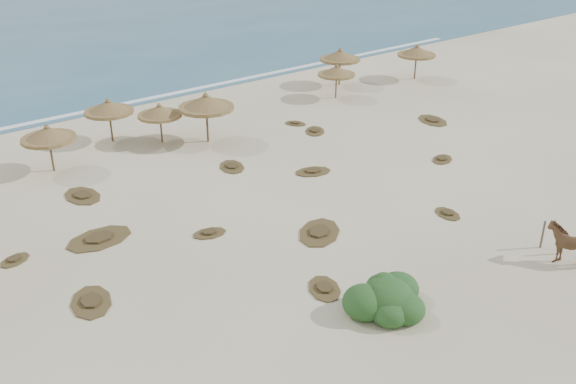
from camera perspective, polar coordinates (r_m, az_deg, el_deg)
name	(u,v)px	position (r m, az deg, el deg)	size (l,w,h in m)	color
ground	(383,245)	(29.00, 8.44, -4.71)	(160.00, 160.00, 0.00)	beige
foam_line	(126,103)	(48.88, -14.17, 7.65)	(70.00, 0.60, 0.01)	white
palapa_1	(48,134)	(37.57, -20.56, 4.82)	(3.82, 3.82, 2.80)	brown
palapa_2	(109,108)	(41.00, -15.66, 7.24)	(3.80, 3.80, 2.83)	brown
palapa_3	(160,112)	(40.20, -11.35, 7.02)	(2.94, 2.94, 2.56)	brown
palapa_4	(206,103)	(39.69, -7.30, 7.85)	(3.48, 3.48, 3.22)	brown
palapa_5	(337,71)	(48.30, 4.34, 10.64)	(3.64, 3.64, 2.61)	brown
palapa_6	(340,56)	(51.63, 4.65, 11.97)	(3.90, 3.90, 2.99)	brown
palapa_7	(417,52)	(54.16, 11.37, 12.13)	(3.77, 3.77, 2.89)	brown
horse	(573,243)	(29.64, 23.99, -4.18)	(0.96, 2.10, 1.77)	#8D5E40
fence_post_near	(543,234)	(30.34, 21.70, -3.52)	(0.10, 0.10, 1.32)	#655C4B
fence_post_far	(563,242)	(30.25, 23.29, -4.12)	(0.08, 0.08, 1.13)	#655C4B
bush	(387,299)	(24.67, 8.79, -9.37)	(3.36, 2.96, 1.51)	#2C5524
scrub_0	(91,302)	(26.13, -17.09, -9.30)	(2.20, 2.73, 0.16)	brown
scrub_1	(99,238)	(30.35, -16.42, -3.98)	(3.23, 2.23, 0.16)	brown
scrub_2	(209,233)	(29.77, -7.00, -3.64)	(1.77, 1.34, 0.16)	brown
scrub_3	(313,171)	(35.83, 2.23, 1.84)	(2.38, 1.93, 0.16)	brown
scrub_4	(442,159)	(38.49, 13.55, 2.86)	(1.94, 1.62, 0.16)	brown
scrub_5	(433,120)	(44.85, 12.73, 6.24)	(2.37, 2.94, 0.16)	brown
scrub_6	(83,196)	(34.67, -17.80, -0.31)	(1.75, 2.58, 0.16)	brown
scrub_7	(315,131)	(41.85, 2.41, 5.45)	(2.16, 2.25, 0.16)	brown
scrub_8	(15,260)	(29.92, -23.12, -5.57)	(1.63, 1.39, 0.16)	brown
scrub_9	(319,232)	(29.65, 2.80, -3.59)	(3.37, 3.17, 0.16)	brown
scrub_10	(295,123)	(43.19, 0.67, 6.13)	(1.54, 1.75, 0.16)	brown
scrub_11	(324,288)	(25.79, 3.26, -8.54)	(1.97, 2.27, 0.16)	brown
scrub_12	(448,213)	(32.20, 14.00, -1.86)	(1.32, 1.71, 0.16)	brown
scrub_13	(232,166)	(36.57, -5.01, 2.27)	(1.98, 2.40, 0.16)	brown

